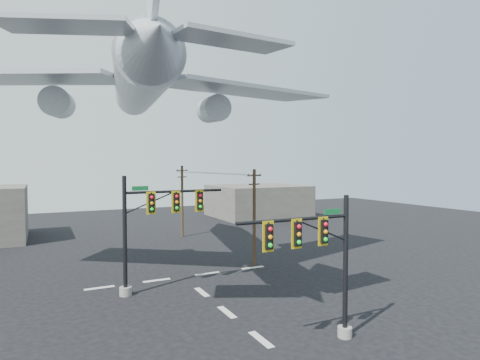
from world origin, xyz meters
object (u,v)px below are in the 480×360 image
airliner (139,84)px  signal_mast_near (322,261)px  utility_pole_a (254,215)px  utility_pole_b (182,200)px  signal_mast_far (151,227)px

airliner → signal_mast_near: bearing=-152.8°
signal_mast_near → utility_pole_a: size_ratio=0.87×
utility_pole_a → airliner: airliner is taller
utility_pole_b → airliner: 18.92m
signal_mast_near → airliner: bearing=107.5°
signal_mast_near → utility_pole_b: 29.79m
signal_mast_near → utility_pole_b: (2.89, 29.65, 0.38)m
utility_pole_a → utility_pole_b: size_ratio=0.98×
signal_mast_far → airliner: airliner is taller
utility_pole_b → airliner: size_ratio=0.25×
signal_mast_far → utility_pole_a: 10.00m
signal_mast_near → signal_mast_far: signal_mast_far is taller
signal_mast_far → airliner: (0.34, 4.66, 10.23)m
signal_mast_near → utility_pole_b: size_ratio=0.85×
signal_mast_near → signal_mast_far: bearing=115.5°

